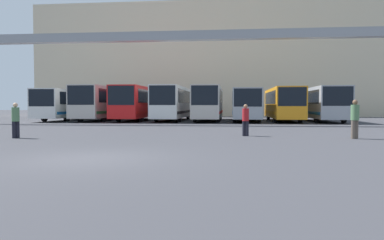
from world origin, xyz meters
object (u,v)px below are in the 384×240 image
at_px(bus_slot_0, 71,103).
at_px(pedestrian_mid_right, 246,119).
at_px(bus_slot_4, 209,102).
at_px(bus_slot_5, 246,103).
at_px(pedestrian_near_right, 355,118).
at_px(pedestrian_mid_left, 16,119).
at_px(bus_slot_7, 322,102).
at_px(bus_slot_2, 139,102).
at_px(bus_slot_3, 173,102).
at_px(bus_slot_6, 283,103).
at_px(bus_slot_1, 104,101).

relative_size(bus_slot_0, pedestrian_mid_right, 7.50).
distance_m(bus_slot_0, bus_slot_4, 14.16).
distance_m(bus_slot_5, pedestrian_mid_right, 17.48).
xyz_separation_m(pedestrian_near_right, pedestrian_mid_right, (-4.90, 0.96, -0.11)).
xyz_separation_m(pedestrian_near_right, pedestrian_mid_left, (-15.55, -1.37, -0.07)).
bearing_deg(bus_slot_7, bus_slot_4, 178.04).
distance_m(bus_slot_7, pedestrian_near_right, 18.50).
bearing_deg(bus_slot_2, pedestrian_mid_right, -61.33).
bearing_deg(pedestrian_near_right, bus_slot_2, -79.86).
bearing_deg(bus_slot_7, pedestrian_mid_right, -113.93).
bearing_deg(bus_slot_0, pedestrian_mid_left, -72.41).
bearing_deg(bus_slot_3, pedestrian_mid_right, -70.36).
distance_m(bus_slot_4, bus_slot_6, 7.08).
distance_m(bus_slot_5, bus_slot_7, 7.08).
distance_m(bus_slot_1, bus_slot_6, 17.70).
xyz_separation_m(bus_slot_2, bus_slot_3, (3.54, -0.18, 0.00)).
bearing_deg(bus_slot_6, bus_slot_4, -179.96).
bearing_deg(bus_slot_6, pedestrian_near_right, -87.68).
relative_size(bus_slot_2, pedestrian_mid_right, 7.92).
relative_size(bus_slot_0, bus_slot_5, 1.10).
xyz_separation_m(bus_slot_0, bus_slot_6, (21.23, -0.30, 0.03)).
relative_size(bus_slot_0, bus_slot_1, 0.99).
xyz_separation_m(bus_slot_6, pedestrian_mid_right, (-4.14, -17.68, -0.94)).
xyz_separation_m(bus_slot_2, pedestrian_mid_left, (-0.64, -20.64, -1.02)).
height_order(bus_slot_2, pedestrian_near_right, bus_slot_2).
xyz_separation_m(bus_slot_3, pedestrian_mid_left, (-4.18, -20.46, -1.02)).
xyz_separation_m(bus_slot_3, bus_slot_5, (7.08, -0.69, -0.16)).
bearing_deg(bus_slot_1, bus_slot_7, -1.92).
distance_m(bus_slot_6, pedestrian_mid_right, 18.18).
height_order(bus_slot_4, pedestrian_mid_left, bus_slot_4).
bearing_deg(bus_slot_3, pedestrian_mid_left, -101.54).
height_order(bus_slot_4, pedestrian_mid_right, bus_slot_4).
distance_m(bus_slot_5, bus_slot_6, 3.55).
bearing_deg(bus_slot_6, pedestrian_mid_left, -126.47).
bearing_deg(pedestrian_mid_left, bus_slot_4, -158.90).
bearing_deg(pedestrian_mid_left, bus_slot_3, -149.34).
relative_size(bus_slot_3, bus_slot_6, 1.08).
distance_m(bus_slot_1, bus_slot_2, 3.55).
bearing_deg(bus_slot_0, bus_slot_4, -1.22).
relative_size(bus_slot_0, bus_slot_4, 1.05).
bearing_deg(bus_slot_0, pedestrian_near_right, -40.74).
bearing_deg(bus_slot_3, bus_slot_0, -179.16).
bearing_deg(pedestrian_near_right, bus_slot_5, -104.46).
relative_size(bus_slot_3, pedestrian_mid_right, 7.70).
bearing_deg(bus_slot_1, bus_slot_3, 0.87).
xyz_separation_m(bus_slot_1, pedestrian_mid_right, (13.55, -18.03, -1.08)).
relative_size(bus_slot_5, pedestrian_mid_right, 6.82).
bearing_deg(pedestrian_mid_right, pedestrian_near_right, 7.55).
distance_m(bus_slot_3, bus_slot_5, 7.11).
bearing_deg(bus_slot_6, pedestrian_mid_right, -103.19).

